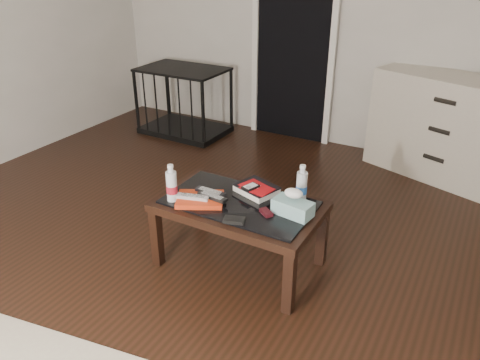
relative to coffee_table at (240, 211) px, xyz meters
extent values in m
plane|color=black|center=(-0.26, -0.18, -0.40)|extent=(5.00, 5.00, 0.00)
plane|color=beige|center=(-0.26, 2.32, 0.95)|extent=(5.00, 0.00, 5.00)
cube|color=black|center=(-0.66, 2.29, 0.60)|extent=(0.80, 0.05, 2.00)
cube|color=silver|center=(-1.08, 2.26, 0.60)|extent=(0.06, 0.04, 2.04)
cube|color=silver|center=(-0.24, 2.26, 0.60)|extent=(0.06, 0.04, 2.04)
cube|color=black|center=(-0.46, -0.26, -0.20)|extent=(0.06, 0.06, 0.40)
cube|color=black|center=(0.46, -0.26, -0.20)|extent=(0.06, 0.06, 0.40)
cube|color=black|center=(-0.46, 0.26, -0.20)|extent=(0.06, 0.06, 0.40)
cube|color=black|center=(0.46, 0.26, -0.20)|extent=(0.06, 0.06, 0.40)
cube|color=black|center=(0.00, 0.00, 0.03)|extent=(1.00, 0.60, 0.05)
cube|color=black|center=(0.00, 0.00, 0.06)|extent=(0.90, 0.50, 0.01)
cube|color=beige|center=(0.89, 2.05, 0.05)|extent=(1.30, 0.86, 0.90)
cylinder|color=black|center=(0.89, 1.79, -0.15)|extent=(0.18, 0.10, 0.04)
cylinder|color=black|center=(0.89, 1.79, 0.10)|extent=(0.18, 0.10, 0.04)
cylinder|color=black|center=(0.89, 1.79, 0.35)|extent=(0.18, 0.10, 0.04)
cube|color=black|center=(-1.71, 1.82, -0.37)|extent=(0.91, 0.61, 0.06)
cube|color=black|center=(-1.71, 1.82, 0.30)|extent=(0.91, 0.61, 0.02)
cube|color=black|center=(-2.14, 1.54, -0.05)|extent=(0.03, 0.03, 0.70)
cube|color=black|center=(-1.28, 1.54, -0.05)|extent=(0.03, 0.03, 0.70)
cube|color=black|center=(-2.14, 2.10, -0.05)|extent=(0.03, 0.03, 0.70)
cube|color=black|center=(-1.28, 2.10, -0.05)|extent=(0.03, 0.03, 0.70)
cube|color=red|center=(-0.21, -0.12, 0.08)|extent=(0.35, 0.32, 0.03)
cube|color=#ACACB1|center=(-0.24, -0.15, 0.11)|extent=(0.21, 0.10, 0.02)
cube|color=black|center=(-0.14, -0.09, 0.11)|extent=(0.20, 0.07, 0.02)
cube|color=black|center=(-0.18, -0.04, 0.11)|extent=(0.20, 0.05, 0.02)
cube|color=black|center=(0.04, 0.16, 0.09)|extent=(0.30, 0.27, 0.05)
cube|color=#AA0B10|center=(0.04, 0.14, 0.11)|extent=(0.23, 0.19, 0.01)
cube|color=black|center=(0.02, 0.10, 0.12)|extent=(0.09, 0.12, 0.02)
cube|color=black|center=(0.21, -0.06, 0.08)|extent=(0.10, 0.09, 0.02)
cube|color=black|center=(0.09, -0.22, 0.07)|extent=(0.14, 0.10, 0.02)
cylinder|color=silver|center=(-0.37, -0.18, 0.18)|extent=(0.08, 0.08, 0.24)
cylinder|color=silver|center=(0.32, 0.20, 0.18)|extent=(0.08, 0.08, 0.24)
cube|color=teal|center=(0.35, 0.02, 0.11)|extent=(0.24, 0.15, 0.09)
camera|label=1|loc=(1.22, -2.18, 1.46)|focal=35.00mm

